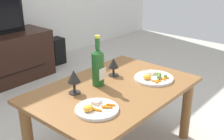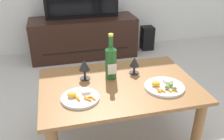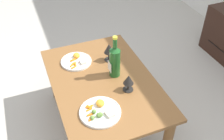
{
  "view_description": "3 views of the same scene",
  "coord_description": "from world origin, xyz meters",
  "px_view_note": "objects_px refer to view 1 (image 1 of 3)",
  "views": [
    {
      "loc": [
        -1.27,
        -1.08,
        1.28
      ],
      "look_at": [
        0.03,
        0.04,
        0.6
      ],
      "focal_mm": 45.35,
      "sensor_mm": 36.0,
      "label": 1
    },
    {
      "loc": [
        -0.4,
        -1.43,
        1.36
      ],
      "look_at": [
        -0.05,
        0.01,
        0.6
      ],
      "focal_mm": 39.23,
      "sensor_mm": 36.0,
      "label": 2
    },
    {
      "loc": [
        1.37,
        -0.47,
        1.78
      ],
      "look_at": [
        -0.02,
        0.08,
        0.56
      ],
      "focal_mm": 42.19,
      "sensor_mm": 36.0,
      "label": 3
    }
  ],
  "objects_px": {
    "goblet_left": "(74,78)",
    "dinner_plate_right": "(154,78)",
    "dining_table": "(113,100)",
    "goblet_right": "(114,64)",
    "floor_speaker": "(57,51)",
    "dinner_plate_left": "(96,109)",
    "wine_bottle": "(98,66)"
  },
  "relations": [
    {
      "from": "floor_speaker",
      "to": "goblet_right",
      "type": "distance_m",
      "value": 1.81
    },
    {
      "from": "dining_table",
      "to": "wine_bottle",
      "type": "relative_size",
      "value": 3.24
    },
    {
      "from": "dining_table",
      "to": "goblet_left",
      "type": "distance_m",
      "value": 0.32
    },
    {
      "from": "goblet_left",
      "to": "dinner_plate_left",
      "type": "distance_m",
      "value": 0.28
    },
    {
      "from": "wine_bottle",
      "to": "goblet_left",
      "type": "height_order",
      "value": "wine_bottle"
    },
    {
      "from": "dining_table",
      "to": "floor_speaker",
      "type": "bearing_deg",
      "value": 62.38
    },
    {
      "from": "dinner_plate_left",
      "to": "goblet_left",
      "type": "bearing_deg",
      "value": 74.69
    },
    {
      "from": "floor_speaker",
      "to": "dinner_plate_left",
      "type": "height_order",
      "value": "dinner_plate_left"
    },
    {
      "from": "goblet_left",
      "to": "dinner_plate_right",
      "type": "xyz_separation_m",
      "value": [
        0.51,
        -0.26,
        -0.09
      ]
    },
    {
      "from": "dining_table",
      "to": "floor_speaker",
      "type": "height_order",
      "value": "dining_table"
    },
    {
      "from": "dining_table",
      "to": "goblet_right",
      "type": "relative_size",
      "value": 8.29
    },
    {
      "from": "dining_table",
      "to": "goblet_right",
      "type": "height_order",
      "value": "goblet_right"
    },
    {
      "from": "dining_table",
      "to": "wine_bottle",
      "type": "height_order",
      "value": "wine_bottle"
    },
    {
      "from": "dining_table",
      "to": "dinner_plate_left",
      "type": "relative_size",
      "value": 4.44
    },
    {
      "from": "wine_bottle",
      "to": "dinner_plate_right",
      "type": "height_order",
      "value": "wine_bottle"
    },
    {
      "from": "dinner_plate_left",
      "to": "dinner_plate_right",
      "type": "height_order",
      "value": "same"
    },
    {
      "from": "dinner_plate_left",
      "to": "floor_speaker",
      "type": "bearing_deg",
      "value": 57.19
    },
    {
      "from": "floor_speaker",
      "to": "wine_bottle",
      "type": "distance_m",
      "value": 1.93
    },
    {
      "from": "wine_bottle",
      "to": "dinner_plate_left",
      "type": "distance_m",
      "value": 0.36
    },
    {
      "from": "floor_speaker",
      "to": "dinner_plate_left",
      "type": "xyz_separation_m",
      "value": [
        -1.19,
        -1.85,
        0.34
      ]
    },
    {
      "from": "goblet_right",
      "to": "dinner_plate_right",
      "type": "xyz_separation_m",
      "value": [
        0.13,
        -0.26,
        -0.07
      ]
    },
    {
      "from": "goblet_left",
      "to": "dinner_plate_right",
      "type": "bearing_deg",
      "value": -26.89
    },
    {
      "from": "floor_speaker",
      "to": "goblet_right",
      "type": "bearing_deg",
      "value": -113.39
    },
    {
      "from": "dining_table",
      "to": "goblet_right",
      "type": "bearing_deg",
      "value": 40.21
    },
    {
      "from": "floor_speaker",
      "to": "goblet_left",
      "type": "bearing_deg",
      "value": -123.4
    },
    {
      "from": "wine_bottle",
      "to": "dining_table",
      "type": "bearing_deg",
      "value": -73.32
    },
    {
      "from": "dinner_plate_left",
      "to": "dinner_plate_right",
      "type": "bearing_deg",
      "value": -0.25
    },
    {
      "from": "goblet_right",
      "to": "dinner_plate_right",
      "type": "height_order",
      "value": "goblet_right"
    },
    {
      "from": "goblet_left",
      "to": "dinner_plate_right",
      "type": "height_order",
      "value": "goblet_left"
    },
    {
      "from": "dinner_plate_right",
      "to": "wine_bottle",
      "type": "bearing_deg",
      "value": 144.12
    },
    {
      "from": "dining_table",
      "to": "dinner_plate_left",
      "type": "distance_m",
      "value": 0.33
    },
    {
      "from": "goblet_left",
      "to": "goblet_right",
      "type": "relative_size",
      "value": 1.17
    }
  ]
}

